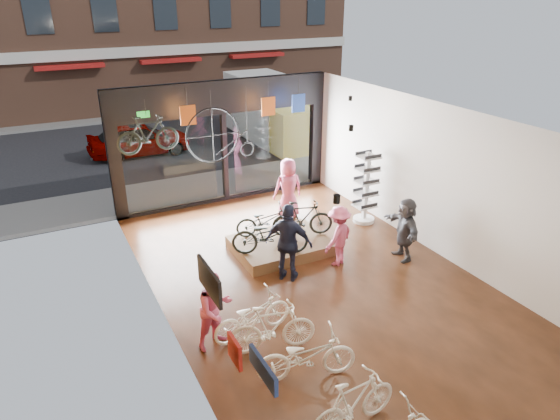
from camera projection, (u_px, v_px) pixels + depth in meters
ground_plane at (323, 289)px, 11.38m from camera, size 7.00×12.00×0.04m
ceiling at (330, 124)px, 9.82m from camera, size 7.00×12.00×0.04m
wall_left at (163, 249)px, 9.13m from camera, size 0.04×12.00×3.80m
wall_right at (450, 186)px, 12.06m from camera, size 0.04×12.00×3.80m
storefront at (224, 142)px, 15.48m from camera, size 7.00×0.26×3.80m
exit_sign at (143, 114)px, 13.91m from camera, size 0.35×0.06×0.18m
street_road at (156, 134)px, 23.57m from camera, size 30.00×18.00×0.02m
sidewalk_near at (214, 185)px, 17.20m from camera, size 30.00×2.40×0.12m
sidewalk_far at (137, 115)px, 26.79m from camera, size 30.00×2.00×0.12m
street_car at (139, 139)px, 20.26m from camera, size 4.01×1.61×1.37m
box_truck at (278, 112)px, 21.60m from camera, size 2.30×6.89×2.72m
floor_bike_1 at (354, 403)px, 7.58m from camera, size 1.65×0.58×0.97m
floor_bike_2 at (306, 356)px, 8.60m from camera, size 1.86×1.07×0.92m
floor_bike_3 at (272, 328)px, 9.25m from camera, size 1.73×0.85×1.00m
floor_bike_4 at (252, 316)px, 9.70m from camera, size 1.73×0.76×0.88m
display_platform at (281, 245)px, 12.97m from camera, size 2.40×1.80×0.30m
display_bike_left at (270, 235)px, 12.09m from camera, size 1.96×1.35×0.98m
display_bike_mid at (303, 218)px, 12.99m from camera, size 1.67×0.95×0.96m
display_bike_right at (266, 221)px, 13.03m from camera, size 1.65×0.87×0.83m
customer_1 at (215, 309)px, 9.29m from camera, size 0.91×0.80×1.57m
customer_2 at (289, 243)px, 11.38m from camera, size 1.12×1.10×1.89m
customer_3 at (338, 236)px, 12.10m from camera, size 1.14×0.94×1.54m
customer_4 at (288, 188)px, 14.64m from camera, size 0.93×0.66×1.79m
customer_5 at (405, 229)px, 12.35m from camera, size 0.78×1.57×1.62m
sunglasses_rack at (366, 188)px, 14.24m from camera, size 0.69×0.60×2.12m
wall_merch at (248, 399)px, 6.59m from camera, size 0.40×2.40×2.60m
penny_farthing at (224, 136)px, 13.93m from camera, size 1.95×0.06×1.56m
hung_bike at (148, 134)px, 12.48m from camera, size 1.60×0.54×0.95m
jersey_left at (188, 115)px, 13.81m from camera, size 0.45×0.03×0.55m
jersey_mid at (268, 107)px, 14.84m from camera, size 0.45×0.03×0.55m
jersey_right at (298, 103)px, 15.27m from camera, size 0.45×0.03×0.55m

